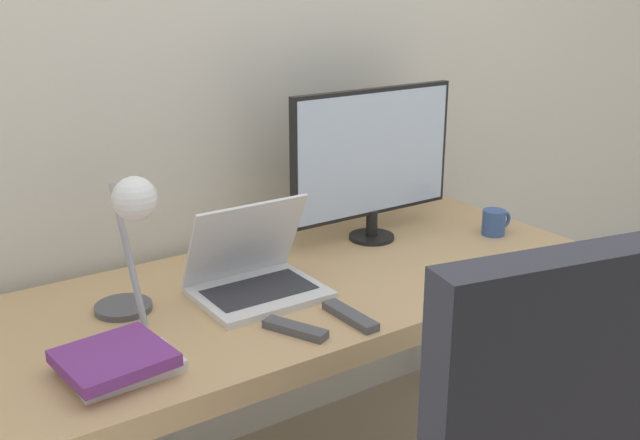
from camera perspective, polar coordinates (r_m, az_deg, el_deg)
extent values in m
cube|color=beige|center=(2.26, -7.43, 12.50)|extent=(8.00, 0.05, 2.60)
cube|color=tan|center=(2.05, -1.18, -5.43)|extent=(1.74, 0.74, 0.06)
cylinder|color=gray|center=(2.53, 18.85, -10.86)|extent=(0.05, 0.05, 0.67)
cylinder|color=gray|center=(2.88, 9.12, -6.23)|extent=(0.05, 0.05, 0.67)
cube|color=silver|center=(1.95, -4.64, -5.57)|extent=(0.32, 0.25, 0.02)
cube|color=#2D2D33|center=(1.94, -4.65, -5.31)|extent=(0.27, 0.15, 0.00)
cube|color=silver|center=(1.96, -5.76, -1.58)|extent=(0.32, 0.12, 0.23)
cube|color=silver|center=(1.96, -5.73, -1.62)|extent=(0.29, 0.10, 0.20)
cylinder|color=black|center=(2.35, 3.95, -1.29)|extent=(0.14, 0.14, 0.01)
cylinder|color=black|center=(2.34, 3.97, -0.21)|extent=(0.04, 0.04, 0.08)
cube|color=black|center=(2.28, 4.02, 5.15)|extent=(0.58, 0.02, 0.39)
cube|color=silver|center=(2.27, 4.22, 5.08)|extent=(0.55, 0.00, 0.37)
cylinder|color=#4C4C51|center=(1.93, -14.75, -6.46)|extent=(0.14, 0.14, 0.02)
cylinder|color=#99999E|center=(1.80, -14.38, -2.59)|extent=(0.02, 0.16, 0.32)
sphere|color=white|center=(1.69, -13.94, 1.58)|extent=(0.10, 0.10, 0.10)
cube|color=silver|center=(1.64, -14.54, -10.92)|extent=(0.22, 0.14, 0.03)
cube|color=#753384|center=(1.63, -15.42, -10.10)|extent=(0.23, 0.22, 0.03)
cube|color=#4C4C51|center=(1.82, 2.31, -7.32)|extent=(0.04, 0.18, 0.02)
cube|color=#4C4C51|center=(1.76, -1.91, -8.31)|extent=(0.10, 0.16, 0.02)
cylinder|color=#385693|center=(2.44, 13.09, -0.18)|extent=(0.07, 0.07, 0.08)
torus|color=#385693|center=(2.47, 13.83, 0.01)|extent=(0.06, 0.01, 0.06)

